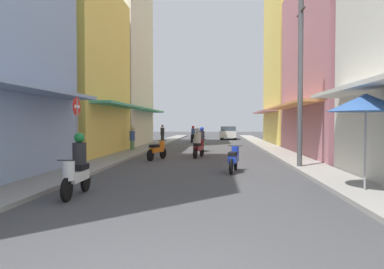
# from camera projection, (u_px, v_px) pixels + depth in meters

# --- Properties ---
(ground_plane) EXTENTS (102.89, 102.89, 0.00)m
(ground_plane) POSITION_uv_depth(u_px,v_px,m) (207.00, 151.00, 23.13)
(ground_plane) COLOR #424244
(sidewalk_left) EXTENTS (1.53, 54.77, 0.12)m
(sidewalk_left) POSITION_uv_depth(u_px,v_px,m) (140.00, 150.00, 23.46)
(sidewalk_left) COLOR gray
(sidewalk_left) RESTS_ON ground
(sidewalk_right) EXTENTS (1.53, 54.77, 0.12)m
(sidewalk_right) POSITION_uv_depth(u_px,v_px,m) (277.00, 151.00, 22.80)
(sidewalk_right) COLOR #9E9991
(sidewalk_right) RESTS_ON ground
(building_left_mid) EXTENTS (7.05, 8.08, 9.44)m
(building_left_mid) POSITION_uv_depth(u_px,v_px,m) (60.00, 71.00, 20.05)
(building_left_mid) COLOR #EFD159
(building_left_mid) RESTS_ON ground
(building_left_far) EXTENTS (7.05, 8.13, 17.89)m
(building_left_far) POSITION_uv_depth(u_px,v_px,m) (106.00, 33.00, 28.35)
(building_left_far) COLOR silver
(building_left_far) RESTS_ON ground
(building_right_mid) EXTENTS (7.05, 11.07, 10.28)m
(building_right_mid) POSITION_uv_depth(u_px,v_px,m) (354.00, 63.00, 19.76)
(building_right_mid) COLOR #B7727F
(building_right_mid) RESTS_ON ground
(building_right_far) EXTENTS (7.05, 9.78, 16.67)m
(building_right_far) POSITION_uv_depth(u_px,v_px,m) (306.00, 47.00, 30.61)
(building_right_far) COLOR #EFD159
(building_right_far) RESTS_ON ground
(motorbike_green) EXTENTS (0.55, 1.81, 1.58)m
(motorbike_green) POSITION_uv_depth(u_px,v_px,m) (202.00, 140.00, 22.94)
(motorbike_green) COLOR black
(motorbike_green) RESTS_ON ground
(motorbike_black) EXTENTS (0.60, 1.79, 1.58)m
(motorbike_black) POSITION_uv_depth(u_px,v_px,m) (194.00, 135.00, 32.72)
(motorbike_black) COLOR black
(motorbike_black) RESTS_ON ground
(motorbike_maroon) EXTENTS (0.64, 1.78, 1.58)m
(motorbike_maroon) POSITION_uv_depth(u_px,v_px,m) (199.00, 144.00, 18.79)
(motorbike_maroon) COLOR black
(motorbike_maroon) RESTS_ON ground
(motorbike_blue) EXTENTS (0.59, 1.80, 0.96)m
(motorbike_blue) POSITION_uv_depth(u_px,v_px,m) (234.00, 158.00, 13.29)
(motorbike_blue) COLOR black
(motorbike_blue) RESTS_ON ground
(motorbike_white) EXTENTS (0.55, 1.81, 1.58)m
(motorbike_white) POSITION_uv_depth(u_px,v_px,m) (77.00, 168.00, 8.89)
(motorbike_white) COLOR black
(motorbike_white) RESTS_ON ground
(motorbike_orange) EXTENTS (0.78, 1.73, 0.96)m
(motorbike_orange) POSITION_uv_depth(u_px,v_px,m) (157.00, 150.00, 17.71)
(motorbike_orange) COLOR black
(motorbike_orange) RESTS_ON ground
(parked_car) EXTENTS (2.09, 4.23, 1.45)m
(parked_car) POSITION_uv_depth(u_px,v_px,m) (229.00, 133.00, 39.75)
(parked_car) COLOR silver
(parked_car) RESTS_ON ground
(pedestrian_far) EXTENTS (0.34, 0.34, 1.68)m
(pedestrian_far) POSITION_uv_depth(u_px,v_px,m) (162.00, 134.00, 30.89)
(pedestrian_far) COLOR #262628
(pedestrian_far) RESTS_ON ground
(pedestrian_crossing) EXTENTS (0.44, 0.44, 1.64)m
(pedestrian_crossing) POSITION_uv_depth(u_px,v_px,m) (132.00, 137.00, 22.50)
(pedestrian_crossing) COLOR #598C59
(pedestrian_crossing) RESTS_ON ground
(vendor_umbrella) EXTENTS (1.89, 1.89, 2.56)m
(vendor_umbrella) POSITION_uv_depth(u_px,v_px,m) (366.00, 103.00, 9.03)
(vendor_umbrella) COLOR #99999E
(vendor_umbrella) RESTS_ON ground
(utility_pole) EXTENTS (0.20, 1.20, 6.75)m
(utility_pole) POSITION_uv_depth(u_px,v_px,m) (300.00, 81.00, 14.02)
(utility_pole) COLOR #4C4C4F
(utility_pole) RESTS_ON ground
(street_sign_no_entry) EXTENTS (0.07, 0.60, 2.65)m
(street_sign_no_entry) POSITION_uv_depth(u_px,v_px,m) (77.00, 126.00, 11.44)
(street_sign_no_entry) COLOR gray
(street_sign_no_entry) RESTS_ON ground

